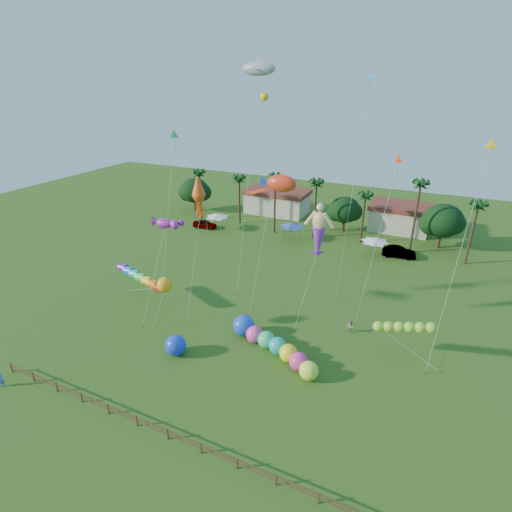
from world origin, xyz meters
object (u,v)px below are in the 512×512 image
at_px(car_b, 399,252).
at_px(caterpillar_inflatable, 271,344).
at_px(spectator_a, 1,380).
at_px(spectator_b, 350,327).
at_px(car_a, 205,224).
at_px(blue_ball, 176,345).

bearing_deg(car_b, caterpillar_inflatable, 156.68).
distance_m(car_b, spectator_a, 53.24).
height_order(car_b, spectator_b, car_b).
bearing_deg(car_a, car_b, -95.37).
bearing_deg(spectator_b, caterpillar_inflatable, -93.93).
distance_m(spectator_a, blue_ball, 15.56).
bearing_deg(car_b, spectator_b, 167.45).
relative_size(car_a, spectator_a, 2.82).
xyz_separation_m(spectator_b, blue_ball, (-14.97, -11.10, 0.27)).
height_order(car_a, car_b, car_b).
xyz_separation_m(spectator_a, spectator_b, (26.42, 21.63, -0.00)).
relative_size(car_b, blue_ball, 2.41).
xyz_separation_m(car_a, car_b, (34.21, 1.51, 0.08)).
distance_m(spectator_b, caterpillar_inflatable, 9.31).
height_order(car_b, blue_ball, blue_ball).
xyz_separation_m(car_a, spectator_b, (32.05, -21.77, 0.03)).
xyz_separation_m(car_b, caterpillar_inflatable, (-8.64, -29.97, 0.14)).
relative_size(spectator_a, caterpillar_inflatable, 0.14).
height_order(car_a, caterpillar_inflatable, caterpillar_inflatable).
relative_size(car_a, caterpillar_inflatable, 0.40).
distance_m(spectator_a, caterpillar_inflatable, 24.93).
relative_size(car_a, car_b, 0.87).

